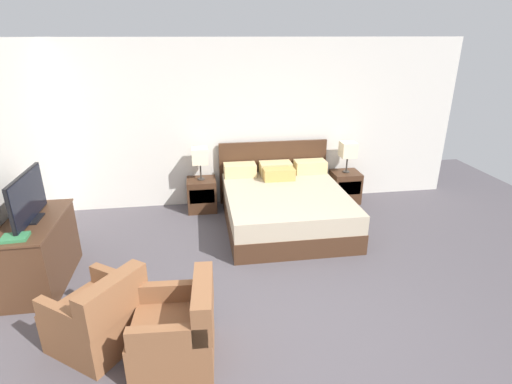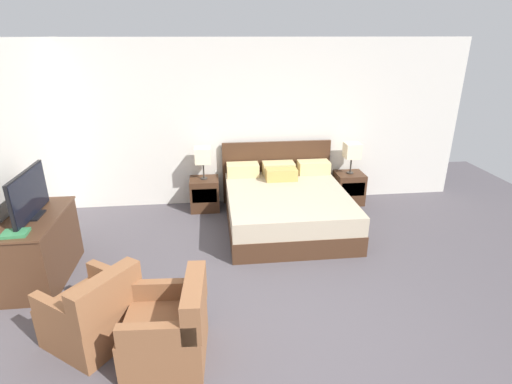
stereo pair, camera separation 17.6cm
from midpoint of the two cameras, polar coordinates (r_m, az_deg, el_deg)
name	(u,v)px [view 1 (the left image)]	position (r m, az deg, el deg)	size (l,w,h in m)	color
ground_plane	(293,336)	(4.02, 4.04, -19.90)	(10.05, 10.05, 0.00)	#4C474C
wall_back	(246,124)	(6.48, -2.16, 9.64)	(7.02, 0.06, 2.62)	beige
bed	(285,205)	(5.91, 3.24, -1.91)	(1.79, 2.00, 1.04)	#422819
nightstand_left	(202,195)	(6.46, -8.51, -0.39)	(0.46, 0.42, 0.52)	#422819
nightstand_right	(345,187)	(6.87, 11.86, 0.74)	(0.46, 0.42, 0.52)	#422819
table_lamp_left	(200,156)	(6.25, -8.83, 5.06)	(0.24, 0.24, 0.51)	#332D28
table_lamp_right	(348,150)	(6.68, 12.28, 5.89)	(0.24, 0.24, 0.51)	#332D28
dresser	(39,251)	(5.15, -29.47, -7.38)	(0.55, 1.17, 0.79)	#422819
tv	(28,198)	(4.91, -30.74, -0.81)	(0.18, 0.87, 0.52)	black
book_red_cover	(15,238)	(4.64, -32.14, -5.54)	(0.24, 0.19, 0.03)	#2D7042
armchair_by_window	(99,318)	(4.04, -22.74, -16.29)	(0.96, 0.96, 0.76)	brown
armchair_companion	(178,332)	(3.70, -12.47, -18.92)	(0.73, 0.72, 0.76)	brown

